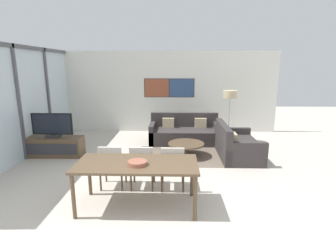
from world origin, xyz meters
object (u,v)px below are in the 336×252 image
Objects in this scene: tv_console at (54,147)px; dining_chair_centre at (142,163)px; fruit_bowl at (137,163)px; television at (52,125)px; sofa_side at (235,147)px; dining_chair_left at (112,163)px; dining_table at (137,167)px; dining_chair_right at (173,164)px; floor_lamp at (230,97)px; coffee_table at (186,146)px; sofa_main at (184,133)px.

tv_console is 3.10m from dining_chair_centre.
dining_chair_centre reaches higher than fruit_bowl.
dining_chair_centre is at bearing 91.78° from fruit_bowl.
sofa_side is at bearing 0.59° from television.
dining_chair_left is 2.82× the size of fruit_bowl.
sofa_side is (4.67, 0.05, 0.02)m from tv_console.
dining_chair_centre reaches higher than dining_table.
dining_chair_centre is at bearing -35.60° from television.
dining_table is at bearing 103.71° from fruit_bowl.
dining_table is at bearing -131.86° from dining_chair_right.
tv_console is at bearing -163.62° from floor_lamp.
television is 0.66× the size of sofa_side.
television is 3.10m from dining_chair_centre.
coffee_table is at bearing -135.45° from floor_lamp.
dining_table is 0.15m from fruit_bowl.
dining_table reaches higher than coffee_table.
sofa_main is 6.87× the size of fruit_bowl.
dining_chair_left is 0.54× the size of floor_lamp.
dining_chair_right is (0.57, -0.02, 0.00)m from dining_chair_centre.
sofa_side is 1.83× the size of dining_chair_left.
sofa_main is 2.43× the size of dining_chair_left.
dining_table is (2.51, -2.46, -0.11)m from television.
tv_console is 0.75× the size of dining_table.
sofa_main is 4.07m from fruit_bowl.
sofa_main is 1.33× the size of sofa_side.
sofa_main is at bearing 90.00° from coffee_table.
tv_console is 0.92× the size of floor_lamp.
dining_chair_centre is at bearing -0.42° from dining_chair_left.
sofa_side is (1.25, -1.34, -0.00)m from sofa_main.
sofa_main is (3.42, 1.39, 0.02)m from tv_console.
floor_lamp is at bearing 16.38° from tv_console.
television is at bearing 144.40° from dining_chair_centre.
dining_chair_left is at bearing 130.76° from dining_table.
sofa_main is 3.52m from dining_chair_left.
sofa_main is 2.25× the size of coffee_table.
floor_lamp reaches higher than dining_table.
coffee_table is at bearing 1.28° from television.
television is at bearing 90.59° from sofa_side.
dining_chair_centre is 0.81m from fruit_bowl.
fruit_bowl is (0.02, -0.75, 0.30)m from dining_chair_centre.
tv_console is 1.70× the size of dining_chair_left.
television is 3.73m from sofa_main.
floor_lamp is (2.82, 3.19, 0.88)m from dining_chair_left.
dining_chair_left is 1.14m from dining_chair_right.
television is 3.46m from coffee_table.
dining_chair_left is at bearing -131.47° from floor_lamp.
floor_lamp is (1.34, 1.32, 1.12)m from coffee_table.
tv_console is at bearing 137.26° from dining_chair_left.
dining_chair_left is at bearing -114.92° from sofa_main.
sofa_main is 3.23m from dining_chair_right.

